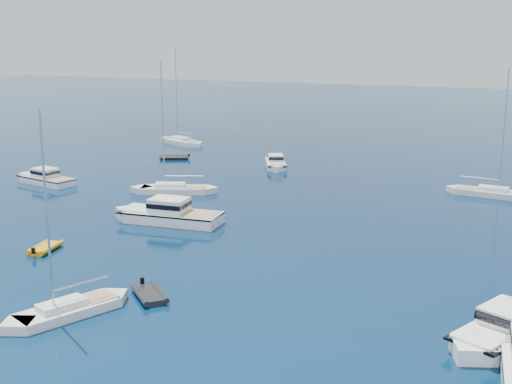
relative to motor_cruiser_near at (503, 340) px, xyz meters
The scene contains 12 objects.
ground 16.02m from the motor_cruiser_near, 166.90° to the right, with size 400.00×400.00×0.00m, color navy.
motor_cruiser_near is the anchor object (origin of this frame).
motor_cruiser_centre 32.51m from the motor_cruiser_near, 156.03° to the left, with size 3.36×10.99×2.88m, color white, non-canonical shape.
motor_cruiser_far_l 55.58m from the motor_cruiser_near, 157.13° to the left, with size 2.72×8.89×2.33m, color white, non-canonical shape.
motor_cruiser_horizon 51.62m from the motor_cruiser_near, 126.52° to the left, with size 2.43×7.95×2.09m, color white, non-canonical shape.
sailboat_fore 25.29m from the motor_cruiser_near, 163.69° to the right, with size 2.29×8.83×12.98m, color white, non-canonical shape.
sailboat_mid_l 42.44m from the motor_cruiser_near, 146.15° to the left, with size 2.59×9.97×14.66m, color silver, non-canonical shape.
sailboat_centre 36.15m from the motor_cruiser_near, 96.36° to the left, with size 2.47×9.52×13.99m, color silver, non-canonical shape.
sailboat_far_l 74.08m from the motor_cruiser_near, 134.12° to the left, with size 2.73×10.50×15.43m, color white, non-canonical shape.
tender_yellow 34.22m from the motor_cruiser_near, behind, with size 1.84×3.29×0.95m, color orange, non-canonical shape.
tender_grey_near 21.48m from the motor_cruiser_near, behind, with size 1.99×3.62×0.95m, color black, non-canonical shape.
tender_grey_far 61.65m from the motor_cruiser_near, 137.95° to the left, with size 2.21×4.10×0.95m, color black, non-canonical shape.
Camera 1 is at (16.97, -33.07, 16.36)m, focal length 46.74 mm.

